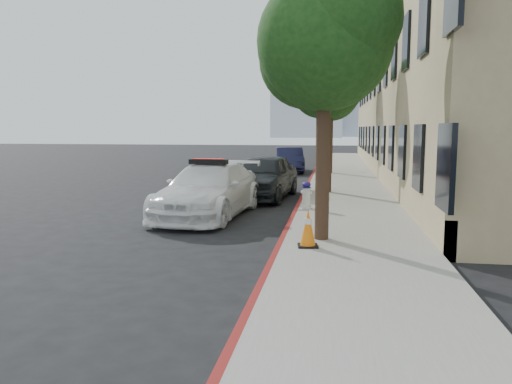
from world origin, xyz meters
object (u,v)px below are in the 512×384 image
Objects in this scene: police_car at (209,190)px; parked_car_mid at (264,176)px; parked_car_far at (289,160)px; fire_hydrant at (306,195)px; traffic_cone at (308,228)px.

police_car is 1.14× the size of parked_car_mid.
parked_car_far is (0.99, 14.72, -0.06)m from police_car.
fire_hydrant reaches higher than traffic_cone.
parked_car_mid is 6.16× the size of traffic_cone.
parked_car_far reaches higher than traffic_cone.
police_car is 14.75m from parked_car_far.
parked_car_far is 5.58× the size of traffic_cone.
parked_car_far is at bearing 96.33° from parked_car_mid.
fire_hydrant is (1.69, -2.96, -0.26)m from parked_car_mid.
fire_hydrant is at bearing 93.57° from traffic_cone.
parked_car_far is 13.93m from fire_hydrant.
fire_hydrant is 1.05× the size of traffic_cone.
parked_car_mid is 1.10× the size of parked_car_far.
parked_car_mid is 10.86m from parked_car_far.
traffic_cone is at bearing -91.57° from parked_car_far.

